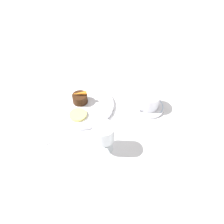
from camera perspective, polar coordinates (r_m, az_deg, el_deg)
The scene contains 10 objects.
ground_plane at distance 0.89m, azimuth -4.73°, elevation 1.22°, with size 3.00×3.00×0.00m, color white.
dinner_plate at distance 0.90m, azimuth -7.79°, elevation 1.79°, with size 0.26×0.26×0.01m.
saucer at distance 0.90m, azimuth 9.42°, elevation 1.45°, with size 0.13×0.13×0.01m.
coffee_cup at distance 0.88m, azimuth 9.52°, elevation 3.06°, with size 0.11×0.09×0.06m.
spoon at distance 0.88m, azimuth 7.55°, elevation 0.85°, with size 0.02×0.12×0.00m.
wine_glass at distance 0.70m, azimuth -2.10°, elevation -5.87°, with size 0.07×0.07×0.11m.
fork at distance 0.85m, azimuth -18.28°, elevation -4.42°, with size 0.03×0.20×0.01m.
dessert_cake at distance 0.89m, azimuth -8.35°, elevation 3.55°, with size 0.06×0.06×0.04m.
carrot_garnish at distance 0.87m, azimuth -8.53°, elevation 4.80°, with size 0.06×0.04×0.02m.
pineapple_slice at distance 0.85m, azimuth -8.87°, elevation -0.71°, with size 0.07×0.07×0.01m.
Camera 1 is at (0.28, 0.57, 0.63)m, focal length 35.00 mm.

